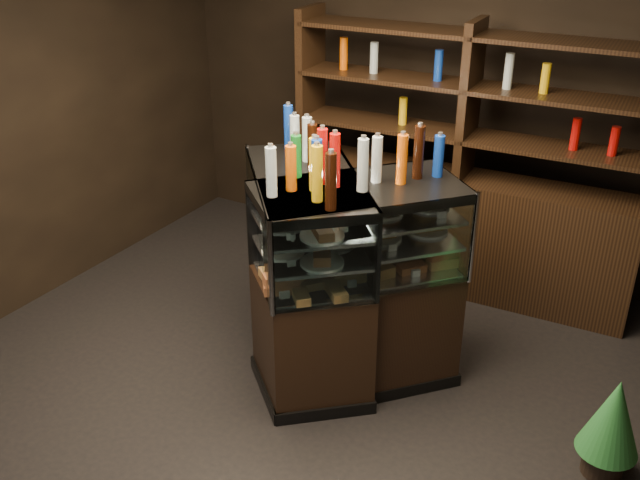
# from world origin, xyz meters

# --- Properties ---
(ground) EXTENTS (5.00, 5.00, 0.00)m
(ground) POSITION_xyz_m (0.00, 0.00, 0.00)
(ground) COLOR black
(ground) RESTS_ON ground
(room_shell) EXTENTS (5.02, 5.02, 3.01)m
(room_shell) POSITION_xyz_m (0.00, 0.00, 1.94)
(room_shell) COLOR black
(room_shell) RESTS_ON ground
(display_case) EXTENTS (1.57, 1.30, 1.30)m
(display_case) POSITION_xyz_m (-0.16, 0.62, 0.44)
(display_case) COLOR black
(display_case) RESTS_ON ground
(food_display) EXTENTS (1.21, 0.94, 0.41)m
(food_display) POSITION_xyz_m (-0.16, 0.62, 0.99)
(food_display) COLOR #BC6F43
(food_display) RESTS_ON display_case
(bottles_top) EXTENTS (1.04, 0.80, 0.30)m
(bottles_top) POSITION_xyz_m (-0.16, 0.62, 1.44)
(bottles_top) COLOR silver
(bottles_top) RESTS_ON display_case
(potted_conifer) EXTENTS (0.32, 0.32, 0.68)m
(potted_conifer) POSITION_xyz_m (1.52, 0.54, 0.39)
(potted_conifer) COLOR black
(potted_conifer) RESTS_ON ground
(back_shelving) EXTENTS (2.56, 0.54, 2.00)m
(back_shelving) POSITION_xyz_m (0.13, 2.05, 0.60)
(back_shelving) COLOR black
(back_shelving) RESTS_ON ground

